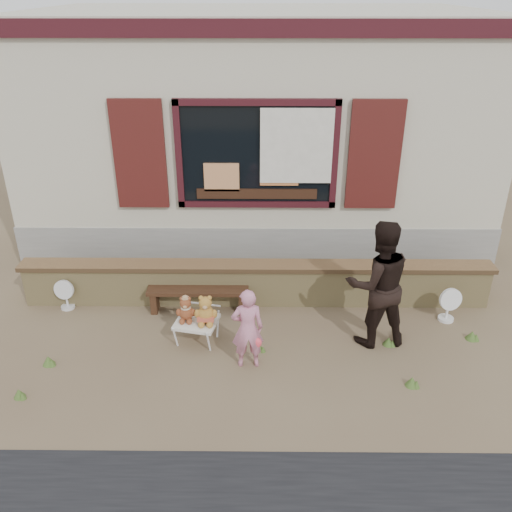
{
  "coord_description": "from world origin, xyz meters",
  "views": [
    {
      "loc": [
        0.06,
        -6.15,
        4.43
      ],
      "look_at": [
        0.0,
        0.6,
        1.0
      ],
      "focal_mm": 38.0,
      "sensor_mm": 36.0,
      "label": 1
    }
  ],
  "objects_px": {
    "teddy_bear_right": "(206,309)",
    "child": "(247,329)",
    "bench": "(198,294)",
    "folding_chair": "(197,323)",
    "adult": "(378,284)",
    "teddy_bear_left": "(186,308)"
  },
  "relations": [
    {
      "from": "folding_chair",
      "to": "child",
      "type": "distance_m",
      "value": 0.9
    },
    {
      "from": "bench",
      "to": "folding_chair",
      "type": "xyz_separation_m",
      "value": [
        0.06,
        -0.79,
        0.03
      ]
    },
    {
      "from": "teddy_bear_left",
      "to": "child",
      "type": "relative_size",
      "value": 0.32
    },
    {
      "from": "folding_chair",
      "to": "teddy_bear_left",
      "type": "xyz_separation_m",
      "value": [
        -0.14,
        0.03,
        0.21
      ]
    },
    {
      "from": "adult",
      "to": "child",
      "type": "bearing_deg",
      "value": 9.55
    },
    {
      "from": "folding_chair",
      "to": "child",
      "type": "bearing_deg",
      "value": -22.99
    },
    {
      "from": "teddy_bear_right",
      "to": "bench",
      "type": "bearing_deg",
      "value": 116.08
    },
    {
      "from": "bench",
      "to": "folding_chair",
      "type": "relative_size",
      "value": 2.33
    },
    {
      "from": "folding_chair",
      "to": "child",
      "type": "relative_size",
      "value": 0.57
    },
    {
      "from": "folding_chair",
      "to": "adult",
      "type": "height_order",
      "value": "adult"
    },
    {
      "from": "teddy_bear_left",
      "to": "teddy_bear_right",
      "type": "relative_size",
      "value": 0.86
    },
    {
      "from": "teddy_bear_right",
      "to": "child",
      "type": "xyz_separation_m",
      "value": [
        0.57,
        -0.47,
        0.01
      ]
    },
    {
      "from": "bench",
      "to": "adult",
      "type": "height_order",
      "value": "adult"
    },
    {
      "from": "teddy_bear_left",
      "to": "child",
      "type": "bearing_deg",
      "value": -19.84
    },
    {
      "from": "teddy_bear_right",
      "to": "child",
      "type": "bearing_deg",
      "value": -27.25
    },
    {
      "from": "bench",
      "to": "teddy_bear_right",
      "type": "relative_size",
      "value": 3.57
    },
    {
      "from": "bench",
      "to": "teddy_bear_right",
      "type": "distance_m",
      "value": 0.88
    },
    {
      "from": "child",
      "to": "adult",
      "type": "xyz_separation_m",
      "value": [
        1.7,
        0.55,
        0.33
      ]
    },
    {
      "from": "folding_chair",
      "to": "teddy_bear_right",
      "type": "xyz_separation_m",
      "value": [
        0.14,
        -0.03,
        0.24
      ]
    },
    {
      "from": "folding_chair",
      "to": "adult",
      "type": "distance_m",
      "value": 2.48
    },
    {
      "from": "bench",
      "to": "teddy_bear_right",
      "type": "height_order",
      "value": "teddy_bear_right"
    },
    {
      "from": "teddy_bear_left",
      "to": "child",
      "type": "xyz_separation_m",
      "value": [
        0.84,
        -0.53,
        0.04
      ]
    }
  ]
}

